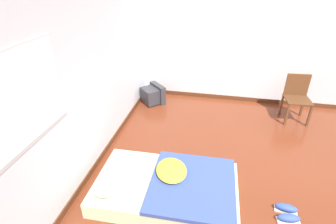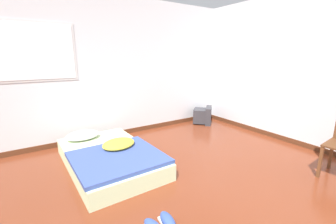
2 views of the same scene
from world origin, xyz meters
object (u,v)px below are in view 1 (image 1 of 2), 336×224
at_px(mattress_bed, 166,187).
at_px(wooden_chair, 297,94).
at_px(crt_tv, 153,95).
at_px(sneaker_pair, 288,213).

relative_size(mattress_bed, wooden_chair, 2.08).
bearing_deg(wooden_chair, crt_tv, 88.21).
relative_size(crt_tv, wooden_chair, 0.68).
height_order(mattress_bed, crt_tv, crt_tv).
distance_m(mattress_bed, wooden_chair, 3.19).
height_order(mattress_bed, wooden_chair, wooden_chair).
bearing_deg(crt_tv, sneaker_pair, -138.22).
height_order(wooden_chair, sneaker_pair, wooden_chair).
bearing_deg(sneaker_pair, crt_tv, 41.78).
distance_m(mattress_bed, crt_tv, 2.69).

